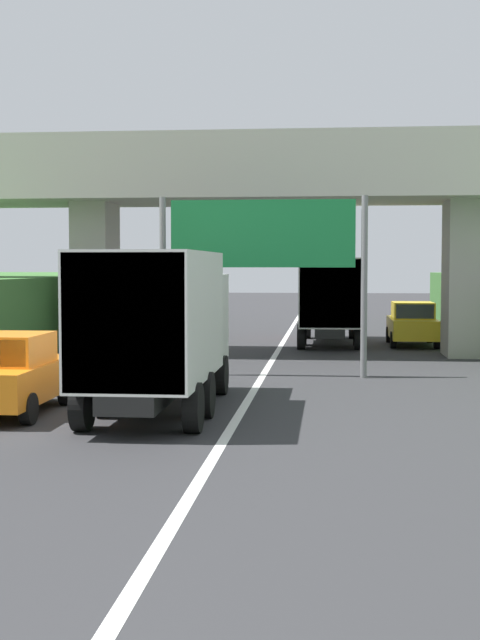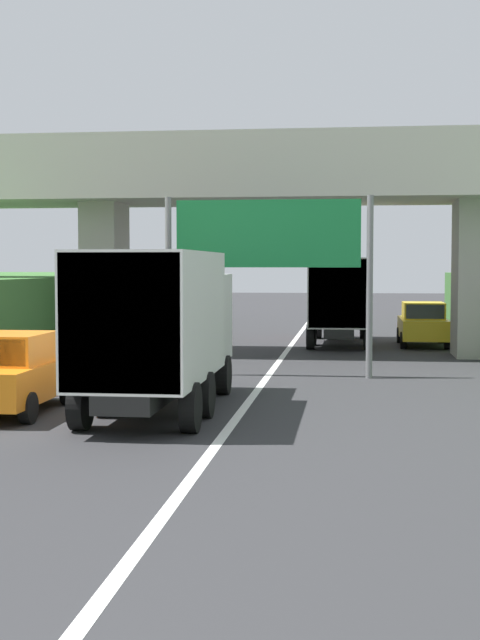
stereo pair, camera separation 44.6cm
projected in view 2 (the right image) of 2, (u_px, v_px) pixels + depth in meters
lane_centre_stripe at (270, 373)px, 26.20m from camera, size 0.20×85.93×0.01m
overpass_bridge at (285, 193)px, 31.53m from camera, size 40.00×4.80×7.60m
overhead_highway_sign at (268, 245)px, 25.17m from camera, size 5.88×0.18×5.10m
truck_red at (340, 296)px, 35.67m from camera, size 2.44×7.30×3.44m
truck_white at (160, 323)px, 19.15m from camera, size 2.44×7.30×3.44m
car_yellow at (423, 324)px, 35.04m from camera, size 1.86×4.10×1.72m
car_orange at (11, 373)px, 19.10m from camera, size 1.86×4.10×1.72m
construction_barrel_3 at (36, 360)px, 25.57m from camera, size 0.57×0.57×0.90m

